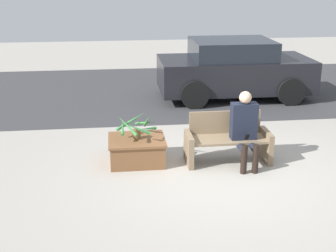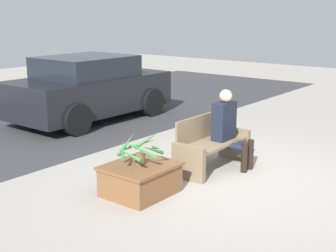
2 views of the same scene
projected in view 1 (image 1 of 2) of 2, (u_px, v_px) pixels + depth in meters
name	position (u px, v px, depth m)	size (l,w,h in m)	color
ground_plane	(221.00, 172.00, 7.69)	(30.00, 30.00, 0.00)	#9E998E
road_surface	(176.00, 90.00, 12.89)	(20.00, 6.00, 0.01)	#38383A
bench	(227.00, 140.00, 8.03)	(1.44, 0.58, 0.84)	#7A664C
person_seated	(245.00, 126.00, 7.79)	(0.43, 0.61, 1.27)	black
planter_box	(137.00, 149.00, 8.03)	(0.96, 0.83, 0.43)	brown
potted_plant	(136.00, 127.00, 7.90)	(0.70, 0.70, 0.47)	brown
parked_car	(234.00, 69.00, 11.92)	(3.83, 1.98, 1.49)	black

